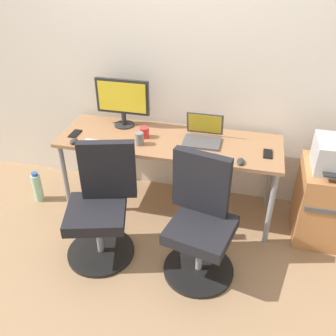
% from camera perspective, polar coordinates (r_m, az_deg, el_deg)
% --- Properties ---
extents(ground_plane, '(5.28, 5.28, 0.00)m').
position_cam_1_polar(ground_plane, '(3.54, 0.19, -6.05)').
color(ground_plane, '#9E7A56').
extents(back_wall, '(4.40, 0.04, 2.60)m').
position_cam_1_polar(back_wall, '(3.28, 1.89, 16.44)').
color(back_wall, silver).
rests_on(back_wall, ground).
extents(desk, '(1.88, 0.62, 0.73)m').
position_cam_1_polar(desk, '(3.17, 0.21, 3.39)').
color(desk, '#996B47').
rests_on(desk, ground).
extents(office_chair_left, '(0.54, 0.54, 0.94)m').
position_cam_1_polar(office_chair_left, '(2.90, -10.26, -6.07)').
color(office_chair_left, black).
rests_on(office_chair_left, ground).
extents(office_chair_right, '(0.54, 0.54, 0.94)m').
position_cam_1_polar(office_chair_right, '(2.73, 5.01, -8.50)').
color(office_chair_right, black).
rests_on(office_chair_right, ground).
extents(side_cabinet, '(0.47, 0.52, 0.66)m').
position_cam_1_polar(side_cabinet, '(3.33, 23.28, -4.89)').
color(side_cabinet, '#B77542').
rests_on(side_cabinet, ground).
extents(water_bottle_on_floor, '(0.09, 0.09, 0.31)m').
position_cam_1_polar(water_bottle_on_floor, '(3.77, -19.49, -2.79)').
color(water_bottle_on_floor, '#A5D8B2').
rests_on(water_bottle_on_floor, ground).
extents(desktop_monitor, '(0.48, 0.18, 0.43)m').
position_cam_1_polar(desktop_monitor, '(3.31, -7.02, 10.44)').
color(desktop_monitor, '#262626').
rests_on(desktop_monitor, desk).
extents(open_laptop, '(0.31, 0.28, 0.22)m').
position_cam_1_polar(open_laptop, '(3.12, 5.42, 5.15)').
color(open_laptop, '#4C4C51').
rests_on(open_laptop, desk).
extents(keyboard_by_monitor, '(0.34, 0.12, 0.02)m').
position_cam_1_polar(keyboard_by_monitor, '(3.09, -10.06, 3.57)').
color(keyboard_by_monitor, '#B7B7B7').
rests_on(keyboard_by_monitor, desk).
extents(keyboard_by_laptop, '(0.34, 0.12, 0.02)m').
position_cam_1_polar(keyboard_by_laptop, '(2.89, 4.30, 1.87)').
color(keyboard_by_laptop, '#515156').
rests_on(keyboard_by_laptop, desk).
extents(mouse_by_monitor, '(0.06, 0.10, 0.03)m').
position_cam_1_polar(mouse_by_monitor, '(3.18, -14.33, 4.05)').
color(mouse_by_monitor, '#2D2D2D').
rests_on(mouse_by_monitor, desk).
extents(mouse_by_laptop, '(0.06, 0.10, 0.03)m').
position_cam_1_polar(mouse_by_laptop, '(2.86, 11.13, 1.03)').
color(mouse_by_laptop, '#2D2D2D').
rests_on(mouse_by_laptop, desk).
extents(coffee_mug, '(0.08, 0.08, 0.09)m').
position_cam_1_polar(coffee_mug, '(3.16, -3.67, 5.51)').
color(coffee_mug, red).
rests_on(coffee_mug, desk).
extents(pen_cup, '(0.07, 0.07, 0.10)m').
position_cam_1_polar(pen_cup, '(3.05, -4.43, 4.53)').
color(pen_cup, slate).
rests_on(pen_cup, desk).
extents(phone_near_laptop, '(0.07, 0.14, 0.01)m').
position_cam_1_polar(phone_near_laptop, '(3.03, 15.14, 2.13)').
color(phone_near_laptop, black).
rests_on(phone_near_laptop, desk).
extents(phone_near_monitor, '(0.07, 0.14, 0.01)m').
position_cam_1_polar(phone_near_monitor, '(3.33, -14.13, 5.16)').
color(phone_near_monitor, black).
rests_on(phone_near_monitor, desk).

